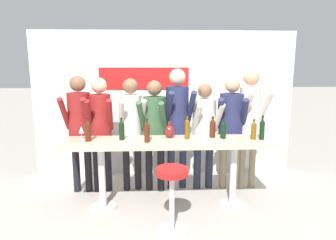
% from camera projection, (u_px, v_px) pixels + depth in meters
% --- Properties ---
extents(ground_plane, '(40.00, 40.00, 0.00)m').
position_uv_depth(ground_plane, '(168.00, 206.00, 4.06)').
color(ground_plane, '#B2ADA3').
extents(back_wall, '(4.42, 0.12, 2.44)m').
position_uv_depth(back_wall, '(164.00, 104.00, 5.15)').
color(back_wall, silver).
rests_on(back_wall, ground_plane).
extents(tasting_table, '(2.82, 0.55, 0.92)m').
position_uv_depth(tasting_table, '(168.00, 150.00, 3.91)').
color(tasting_table, beige).
rests_on(tasting_table, ground_plane).
extents(bar_stool, '(0.38, 0.38, 0.76)m').
position_uv_depth(bar_stool, '(172.00, 190.00, 3.35)').
color(bar_stool, silver).
rests_on(bar_stool, ground_plane).
extents(person_far_left, '(0.41, 0.53, 1.74)m').
position_uv_depth(person_far_left, '(79.00, 121.00, 4.32)').
color(person_far_left, black).
rests_on(person_far_left, ground_plane).
extents(person_left, '(0.40, 0.53, 1.71)m').
position_uv_depth(person_left, '(100.00, 121.00, 4.33)').
color(person_left, black).
rests_on(person_left, ground_plane).
extents(person_center_left, '(0.43, 0.55, 1.69)m').
position_uv_depth(person_center_left, '(131.00, 122.00, 4.40)').
color(person_center_left, black).
rests_on(person_center_left, ground_plane).
extents(person_center, '(0.46, 0.57, 1.66)m').
position_uv_depth(person_center, '(154.00, 123.00, 4.38)').
color(person_center, black).
rests_on(person_center, ground_plane).
extents(person_center_right, '(0.46, 0.59, 1.83)m').
position_uv_depth(person_center_right, '(177.00, 115.00, 4.44)').
color(person_center_right, '#23283D').
rests_on(person_center_right, ground_plane).
extents(person_right, '(0.46, 0.56, 1.61)m').
position_uv_depth(person_right, '(204.00, 125.00, 4.47)').
color(person_right, '#23283D').
rests_on(person_right, ground_plane).
extents(person_far_right, '(0.48, 0.59, 1.71)m').
position_uv_depth(person_far_right, '(231.00, 121.00, 4.46)').
color(person_far_right, gray).
rests_on(person_far_right, ground_plane).
extents(person_rightmost, '(0.42, 0.57, 1.82)m').
position_uv_depth(person_rightmost, '(250.00, 115.00, 4.44)').
color(person_rightmost, gray).
rests_on(person_rightmost, ground_plane).
extents(wine_bottle_0, '(0.07, 0.07, 0.26)m').
position_uv_depth(wine_bottle_0, '(223.00, 129.00, 3.95)').
color(wine_bottle_0, black).
rests_on(wine_bottle_0, tasting_table).
extents(wine_bottle_1, '(0.06, 0.06, 0.32)m').
position_uv_depth(wine_bottle_1, '(262.00, 129.00, 3.89)').
color(wine_bottle_1, black).
rests_on(wine_bottle_1, tasting_table).
extents(wine_bottle_2, '(0.07, 0.07, 0.29)m').
position_uv_depth(wine_bottle_2, '(122.00, 130.00, 3.88)').
color(wine_bottle_2, black).
rests_on(wine_bottle_2, tasting_table).
extents(wine_bottle_3, '(0.08, 0.08, 0.30)m').
position_uv_depth(wine_bottle_3, '(88.00, 130.00, 3.81)').
color(wine_bottle_3, '#4C1E0F').
rests_on(wine_bottle_3, tasting_table).
extents(wine_bottle_4, '(0.06, 0.06, 0.32)m').
position_uv_depth(wine_bottle_4, '(187.00, 128.00, 3.92)').
color(wine_bottle_4, brown).
rests_on(wine_bottle_4, tasting_table).
extents(wine_bottle_5, '(0.08, 0.08, 0.28)m').
position_uv_depth(wine_bottle_5, '(213.00, 128.00, 4.00)').
color(wine_bottle_5, '#4C1E0F').
rests_on(wine_bottle_5, tasting_table).
extents(wine_bottle_6, '(0.07, 0.07, 0.30)m').
position_uv_depth(wine_bottle_6, '(147.00, 131.00, 3.76)').
color(wine_bottle_6, '#4C1E0F').
rests_on(wine_bottle_6, tasting_table).
extents(wine_bottle_7, '(0.07, 0.07, 0.27)m').
position_uv_depth(wine_bottle_7, '(254.00, 130.00, 3.91)').
color(wine_bottle_7, brown).
rests_on(wine_bottle_7, tasting_table).
extents(wine_glass_0, '(0.07, 0.07, 0.18)m').
position_uv_depth(wine_glass_0, '(81.00, 130.00, 3.90)').
color(wine_glass_0, silver).
rests_on(wine_glass_0, tasting_table).
extents(decorative_vase, '(0.13, 0.13, 0.22)m').
position_uv_depth(decorative_vase, '(169.00, 131.00, 4.00)').
color(decorative_vase, maroon).
rests_on(decorative_vase, tasting_table).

